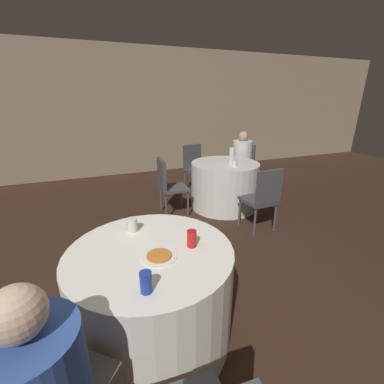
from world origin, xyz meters
TOP-DOWN VIEW (x-y plane):
  - ground_plane at (0.00, 0.00)m, footprint 16.00×16.00m
  - wall_back at (0.00, 4.80)m, footprint 16.00×0.06m
  - table_near at (0.05, 0.12)m, footprint 1.14×1.14m
  - table_far at (1.72, 2.15)m, footprint 1.08×1.08m
  - chair_far_northeast at (2.44, 2.77)m, footprint 0.56×0.56m
  - chair_far_south at (1.78, 1.20)m, footprint 0.43×0.43m
  - chair_far_north at (1.56, 3.10)m, footprint 0.46×0.46m
  - chair_far_west at (0.76, 2.18)m, footprint 0.42×0.41m
  - person_white_shirt at (2.33, 2.67)m, footprint 0.50×0.49m
  - pizza_plate_near at (0.09, 0.02)m, footprint 0.24×0.24m
  - soda_can_blue at (-0.06, -0.26)m, footprint 0.07×0.07m
  - soda_can_red at (0.33, 0.06)m, footprint 0.07×0.07m
  - cup_near at (-0.02, 0.43)m, footprint 0.08×0.08m
  - bottle_far at (1.78, 2.06)m, footprint 0.09×0.09m
  - cup_far at (1.73, 1.89)m, footprint 0.08×0.08m

SIDE VIEW (x-z plane):
  - ground_plane at x=0.00m, z-range 0.00..0.00m
  - table_near at x=0.05m, z-range 0.00..0.75m
  - table_far at x=1.72m, z-range 0.00..0.75m
  - chair_far_northeast at x=2.44m, z-range 0.09..0.97m
  - chair_far_south at x=1.78m, z-range 0.09..0.97m
  - chair_far_north at x=1.56m, z-range 0.09..0.97m
  - chair_far_west at x=0.76m, z-range 0.09..0.97m
  - person_white_shirt at x=2.33m, z-range 0.02..1.17m
  - pizza_plate_near at x=0.09m, z-range 0.75..0.77m
  - cup_far at x=1.73m, z-range 0.75..0.85m
  - cup_near at x=-0.02m, z-range 0.75..0.86m
  - soda_can_blue at x=-0.06m, z-range 0.75..0.87m
  - soda_can_red at x=0.33m, z-range 0.75..0.87m
  - bottle_far at x=1.78m, z-range 0.75..1.00m
  - wall_back at x=0.00m, z-range 0.00..2.80m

